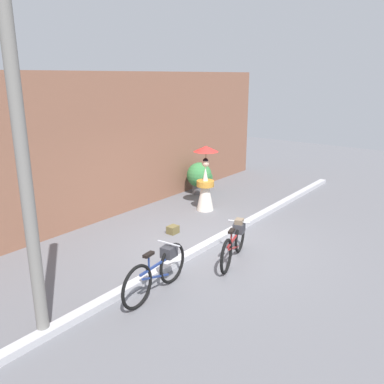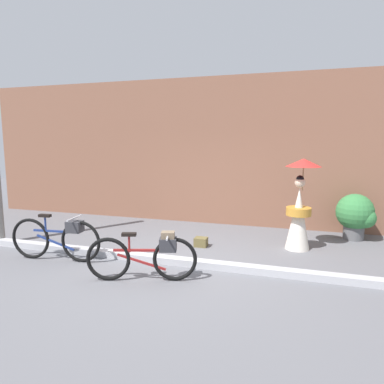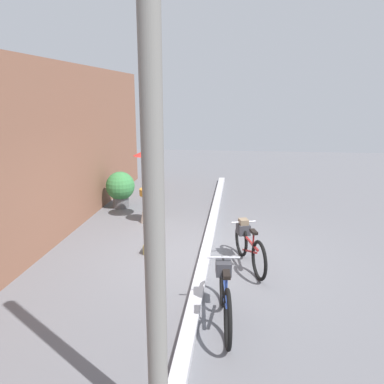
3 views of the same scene
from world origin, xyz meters
TOP-DOWN VIEW (x-y plane):
  - ground_plane at (0.00, 0.00)m, footprint 30.00×30.00m
  - building_wall at (0.00, 3.38)m, footprint 14.00×0.40m
  - sidewalk_curb at (0.00, 0.00)m, footprint 14.00×0.20m
  - bicycle_near_officer at (-2.16, -0.45)m, footprint 1.76×0.48m
  - bicycle_far_side at (-0.23, -0.81)m, footprint 1.67×0.63m
  - person_with_parasol at (2.00, 1.56)m, footprint 0.69×0.69m
  - potted_plant_by_door at (3.21, 2.65)m, footprint 0.82×0.80m
  - backpack_on_pavement at (0.09, 1.13)m, footprint 0.26×0.22m
  - utility_pole at (-4.07, 0.09)m, footprint 0.18×0.18m

SIDE VIEW (x-z plane):
  - ground_plane at x=0.00m, z-range 0.00..0.00m
  - sidewalk_curb at x=0.00m, z-range 0.00..0.12m
  - backpack_on_pavement at x=0.09m, z-range 0.00..0.19m
  - bicycle_far_side at x=-0.23m, z-range 0.02..0.81m
  - bicycle_near_officer at x=-2.16m, z-range 0.00..0.86m
  - potted_plant_by_door at x=3.21m, z-range 0.06..1.08m
  - person_with_parasol at x=2.00m, z-range -0.05..1.78m
  - building_wall at x=0.00m, z-range 0.00..3.79m
  - utility_pole at x=-4.07m, z-range 0.00..4.80m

